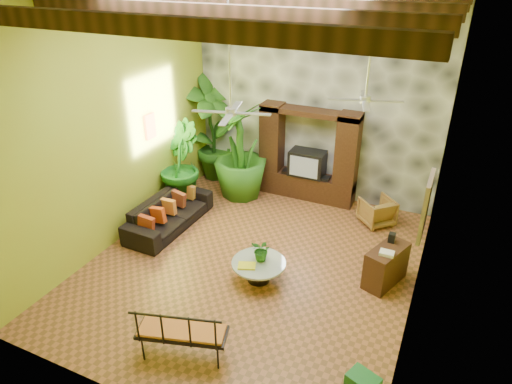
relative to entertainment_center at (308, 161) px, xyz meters
The scene contains 21 objects.
ground 3.28m from the entertainment_center, 90.00° to the right, with size 7.00×7.00×0.00m, color brown.
back_wall 1.58m from the entertainment_center, 90.00° to the left, with size 6.00×0.02×5.00m, color #AAA726.
left_wall 4.60m from the entertainment_center, 133.73° to the right, with size 0.02×7.00×5.00m, color #AAA726.
right_wall 4.60m from the entertainment_center, 46.27° to the right, with size 0.02×7.00×5.00m, color #AAA726.
stone_accent_wall 1.56m from the entertainment_center, 90.00° to the left, with size 5.98×0.10×4.98m, color #393B41.
ceiling_beams 4.94m from the entertainment_center, 90.00° to the right, with size 5.95×5.36×0.22m.
entertainment_center is the anchor object (origin of this frame).
ceiling_fan_front 4.30m from the entertainment_center, 93.24° to the right, with size 1.28×1.28×1.86m.
ceiling_fan_back 3.50m from the entertainment_center, 50.43° to the right, with size 1.28×1.28×1.86m.
wall_art_mask 3.82m from the entertainment_center, 144.18° to the right, with size 0.06×0.32×0.55m, color orange.
wall_art_painting 4.95m from the entertainment_center, 51.61° to the right, with size 0.06×0.70×0.90m, color navy.
sofa 3.56m from the entertainment_center, 131.07° to the right, with size 2.30×0.90×0.67m, color black.
wicker_armchair 2.07m from the entertainment_center, 17.01° to the right, with size 0.66×0.68×0.62m, color olive.
tall_plant_a 2.69m from the entertainment_center, behind, with size 1.50×1.01×2.84m, color #285E18.
tall_plant_b 3.09m from the entertainment_center, 149.02° to the right, with size 1.13×0.91×2.05m, color #185D1A.
tall_plant_c 1.65m from the entertainment_center, 157.72° to the right, with size 1.32×1.32×2.36m, color #2C6B1C.
coffee_table 3.63m from the entertainment_center, 85.10° to the right, with size 1.01×1.01×0.40m.
centerpiece_plant 3.50m from the entertainment_center, 84.58° to the right, with size 0.39×0.33×0.43m, color #225D18.
yellow_tray 3.80m from the entertainment_center, 87.54° to the right, with size 0.32×0.23×0.03m, color yellow.
iron_bench 5.77m from the entertainment_center, 89.75° to the right, with size 1.42×0.86×0.57m.
side_console 3.65m from the entertainment_center, 47.03° to the right, with size 0.42×0.93×0.75m, color #352110.
Camera 1 is at (3.13, -6.66, 5.43)m, focal length 32.00 mm.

